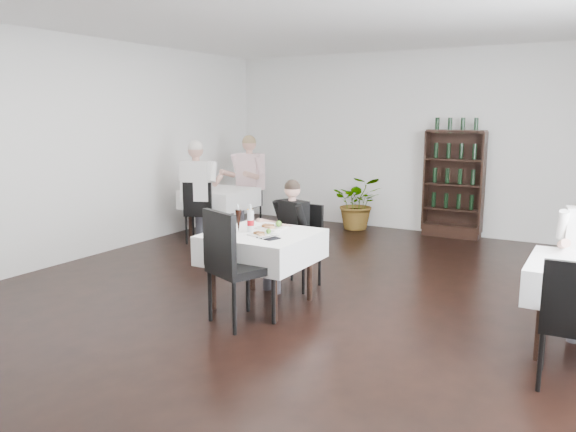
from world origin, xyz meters
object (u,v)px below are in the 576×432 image
object	(u,v)px
main_table	(262,247)
diner_main	(288,226)
wine_shelf	(453,185)
potted_tree	(358,203)

from	to	relation	value
main_table	diner_main	bearing A→B (deg)	95.15
wine_shelf	diner_main	xyz separation A→B (m)	(-0.96, -3.67, -0.12)
potted_tree	main_table	bearing A→B (deg)	-80.91
wine_shelf	main_table	distance (m)	4.41
main_table	diner_main	xyz separation A→B (m)	(-0.06, 0.64, 0.10)
potted_tree	diner_main	world-z (taller)	diner_main
wine_shelf	potted_tree	distance (m)	1.62
wine_shelf	main_table	world-z (taller)	wine_shelf
diner_main	main_table	bearing A→B (deg)	-84.85
potted_tree	diner_main	bearing A→B (deg)	-80.19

